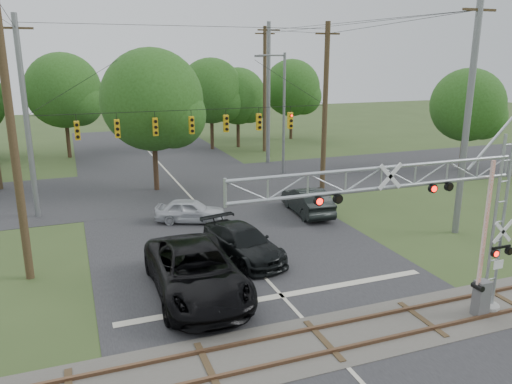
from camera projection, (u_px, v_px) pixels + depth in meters
name	position (u px, v px, depth m)	size (l,w,h in m)	color
ground	(355.00, 376.00, 14.84)	(160.00, 160.00, 0.00)	#344620
road_main	(244.00, 255.00, 23.87)	(14.00, 90.00, 0.02)	#252527
road_cross	(181.00, 187.00, 36.51)	(90.00, 12.00, 0.02)	#252527
railroad_track	(323.00, 341.00, 16.63)	(90.00, 3.20, 0.17)	#48443E
crossing_gantry	(430.00, 214.00, 16.47)	(10.65, 0.85, 6.67)	gray
traffic_signal_span	(205.00, 115.00, 31.74)	(19.34, 0.36, 11.50)	slate
pickup_black	(196.00, 271.00, 19.70)	(3.30, 7.15, 1.99)	black
car_dark	(243.00, 243.00, 23.35)	(2.15, 5.29, 1.54)	black
sedan_silver	(190.00, 211.00, 28.57)	(1.60, 3.97, 1.35)	silver
suv_dark	(307.00, 201.00, 30.08)	(1.70, 4.87, 1.60)	black
streetlight	(282.00, 108.00, 39.07)	(2.54, 0.26, 9.53)	slate
utility_poles	(207.00, 101.00, 34.28)	(26.09, 26.50, 13.44)	#3C2D1B
treeline	(147.00, 95.00, 44.48)	(53.38, 26.30, 9.86)	#39281A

